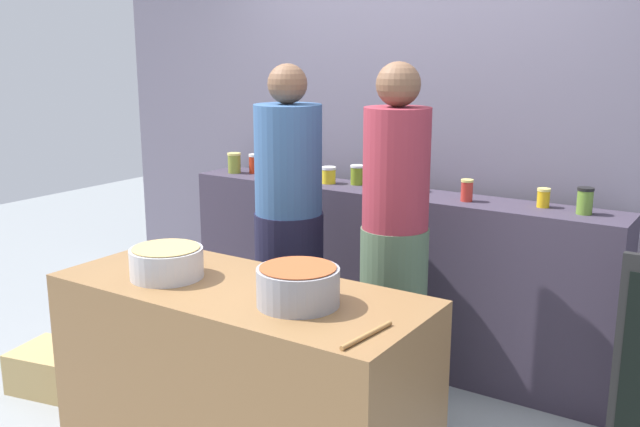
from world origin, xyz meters
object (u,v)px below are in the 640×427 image
Objects in this scene: preserve_jar_6 at (467,190)px; bread_crate at (59,369)px; preserve_jar_4 at (385,176)px; preserve_jar_5 at (411,181)px; preserve_jar_7 at (543,198)px; preserve_jar_3 at (357,175)px; preserve_jar_2 at (329,175)px; cooking_pot_left at (167,262)px; cook_with_tongs at (289,242)px; preserve_jar_8 at (585,201)px; wooden_spoon at (367,335)px; cooking_pot_center at (298,286)px; cook_in_cap at (394,258)px; preserve_jar_0 at (234,163)px; preserve_jar_1 at (254,164)px.

bread_crate is at bearing -142.69° from preserve_jar_6.
preserve_jar_4 is 1.25× the size of preserve_jar_5.
preserve_jar_3 is at bearing 179.36° from preserve_jar_7.
preserve_jar_2 is 0.31× the size of cooking_pot_left.
preserve_jar_6 is at bearing -13.36° from preserve_jar_5.
preserve_jar_3 is 0.07× the size of cook_with_tongs.
preserve_jar_8 reaches higher than bread_crate.
preserve_jar_7 is at bearing 84.93° from wooden_spoon.
preserve_jar_8 is at bearing -2.62° from preserve_jar_4.
preserve_jar_7 reaches higher than cooking_pot_left.
preserve_jar_4 is at bearing 79.07° from cooking_pot_left.
preserve_jar_2 is 0.31× the size of cooking_pot_center.
preserve_jar_7 is at bearing 48.16° from cook_in_cap.
wooden_spoon is at bearing -80.76° from preserve_jar_6.
preserve_jar_2 is 0.92m from preserve_jar_6.
preserve_jar_0 is 1.11× the size of preserve_jar_6.
cooking_pot_center is (-0.15, -1.41, -0.18)m from preserve_jar_6.
preserve_jar_8 is at bearing -3.27° from preserve_jar_5.
preserve_jar_6 is at bearing -2.40° from preserve_jar_1.
preserve_jar_1 is 0.38× the size of cooking_pot_center.
bread_crate is (-0.88, -1.40, -0.98)m from preserve_jar_2.
cooking_pot_left is (-0.30, -1.53, -0.20)m from preserve_jar_4.
preserve_jar_1 is 1.07× the size of preserve_jar_6.
wooden_spoon is (0.80, -1.63, -0.26)m from preserve_jar_4.
cook_in_cap reaches higher than preserve_jar_8.
preserve_jar_1 is 1.28× the size of preserve_jar_7.
preserve_jar_5 is at bearing 98.85° from cooking_pot_center.
bread_crate is (-1.25, -1.46, -1.00)m from preserve_jar_4.
cooking_pot_center is 0.71× the size of bread_crate.
preserve_jar_7 is at bearing 0.44° from preserve_jar_1.
preserve_jar_8 is 1.64m from cooking_pot_center.
preserve_jar_0 is 2.27m from preserve_jar_8.
preserve_jar_2 reaches higher than cooking_pot_left.
cooking_pot_left is at bearing -65.54° from preserve_jar_1.
cooking_pot_left is at bearing -106.94° from preserve_jar_5.
preserve_jar_5 is 0.07× the size of cook_in_cap.
preserve_jar_6 is at bearing -168.69° from preserve_jar_7.
preserve_jar_0 is 0.40× the size of cooking_pot_center.
wooden_spoon is (1.78, -1.61, -0.25)m from preserve_jar_1.
preserve_jar_0 is 1.11m from preserve_jar_4.
bread_crate is at bearing -130.57° from preserve_jar_4.
cook_in_cap is at bearing -36.92° from preserve_jar_2.
preserve_jar_8 is (1.54, 0.00, 0.02)m from preserve_jar_2.
preserve_jar_6 is at bearing 37.31° from bread_crate.
preserve_jar_6 is 0.62m from preserve_jar_8.
preserve_jar_3 reaches higher than preserve_jar_7.
preserve_jar_5 is (0.17, 0.00, -0.02)m from preserve_jar_4.
cook_in_cap is at bearing -57.97° from preserve_jar_4.
preserve_jar_0 is at bearing 179.93° from preserve_jar_6.
cooking_pot_left is (0.69, -1.51, -0.19)m from preserve_jar_1.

